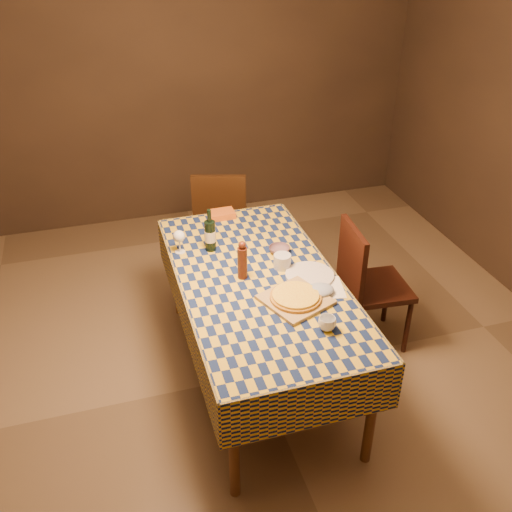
% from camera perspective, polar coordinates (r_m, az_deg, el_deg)
% --- Properties ---
extents(room, '(5.00, 5.10, 2.70)m').
position_cam_1_polar(room, '(3.13, 0.27, 6.58)').
color(room, brown).
rests_on(room, ground).
extents(dining_table, '(0.94, 1.84, 0.77)m').
position_cam_1_polar(dining_table, '(3.46, 0.24, -3.33)').
color(dining_table, brown).
rests_on(dining_table, ground).
extents(cutting_board, '(0.43, 0.43, 0.02)m').
position_cam_1_polar(cutting_board, '(3.23, 3.96, -4.39)').
color(cutting_board, '#A98A4F').
rests_on(cutting_board, dining_table).
extents(pizza, '(0.35, 0.35, 0.03)m').
position_cam_1_polar(pizza, '(3.21, 3.98, -4.04)').
color(pizza, '#A86F1C').
rests_on(pizza, cutting_board).
extents(pepper_mill, '(0.08, 0.08, 0.25)m').
position_cam_1_polar(pepper_mill, '(3.36, -1.38, -0.49)').
color(pepper_mill, '#4B1E11').
rests_on(pepper_mill, dining_table).
extents(bowl, '(0.15, 0.15, 0.04)m').
position_cam_1_polar(bowl, '(3.66, 2.35, 0.62)').
color(bowl, '#674C57').
rests_on(bowl, dining_table).
extents(wine_glass, '(0.09, 0.09, 0.16)m').
position_cam_1_polar(wine_glass, '(3.65, -7.71, 1.88)').
color(wine_glass, white).
rests_on(wine_glass, dining_table).
extents(wine_bottle, '(0.08, 0.08, 0.29)m').
position_cam_1_polar(wine_bottle, '(3.66, -4.61, 2.10)').
color(wine_bottle, black).
rests_on(wine_bottle, dining_table).
extents(deli_tub, '(0.13, 0.13, 0.09)m').
position_cam_1_polar(deli_tub, '(3.50, 2.64, -0.53)').
color(deli_tub, silver).
rests_on(deli_tub, dining_table).
extents(takeout_container, '(0.18, 0.13, 0.05)m').
position_cam_1_polar(takeout_container, '(4.09, -3.45, 4.19)').
color(takeout_container, '#C05B19').
rests_on(takeout_container, dining_table).
extents(white_plate, '(0.35, 0.35, 0.02)m').
position_cam_1_polar(white_plate, '(3.45, 5.39, -1.92)').
color(white_plate, silver).
rests_on(white_plate, dining_table).
extents(tumbler, '(0.11, 0.11, 0.07)m').
position_cam_1_polar(tumbler, '(3.03, 7.13, -6.71)').
color(tumbler, silver).
rests_on(tumbler, dining_table).
extents(flour_patch, '(0.33, 0.28, 0.00)m').
position_cam_1_polar(flour_patch, '(3.35, 6.23, -3.22)').
color(flour_patch, white).
rests_on(flour_patch, dining_table).
extents(flour_bag, '(0.21, 0.19, 0.05)m').
position_cam_1_polar(flour_bag, '(3.29, 6.30, -3.42)').
color(flour_bag, '#9CAEC8').
rests_on(flour_bag, dining_table).
extents(chair_far, '(0.52, 0.53, 0.93)m').
position_cam_1_polar(chair_far, '(4.66, -3.57, 4.00)').
color(chair_far, black).
rests_on(chair_far, ground).
extents(chair_right, '(0.46, 0.45, 0.93)m').
position_cam_1_polar(chair_right, '(3.92, 10.92, -2.35)').
color(chair_right, black).
rests_on(chair_right, ground).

